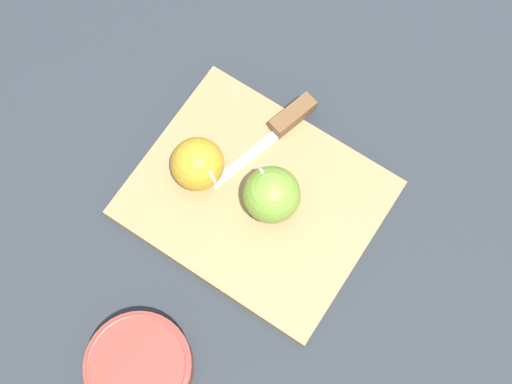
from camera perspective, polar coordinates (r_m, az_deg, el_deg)
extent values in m
plane|color=#282D33|center=(0.93, 0.00, -0.77)|extent=(4.00, 4.00, 0.00)
cube|color=#A37A4C|center=(0.92, 0.00, -0.58)|extent=(0.34, 0.30, 0.02)
sphere|color=olive|center=(0.88, 1.37, 0.00)|extent=(0.07, 0.07, 0.07)
cylinder|color=beige|center=(0.87, 0.98, -0.15)|extent=(0.05, 0.05, 0.07)
sphere|color=gold|center=(0.89, -4.81, 2.05)|extent=(0.07, 0.07, 0.07)
cylinder|color=beige|center=(0.89, -4.50, 2.29)|extent=(0.06, 0.03, 0.06)
cube|color=silver|center=(0.93, -0.93, 2.58)|extent=(0.06, 0.10, 0.00)
cube|color=brown|center=(0.94, 3.15, 6.06)|extent=(0.05, 0.07, 0.02)
cylinder|color=#99382D|center=(0.88, -9.29, -13.62)|extent=(0.13, 0.13, 0.04)
torus|color=#99382D|center=(0.87, -9.45, -13.54)|extent=(0.13, 0.13, 0.01)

